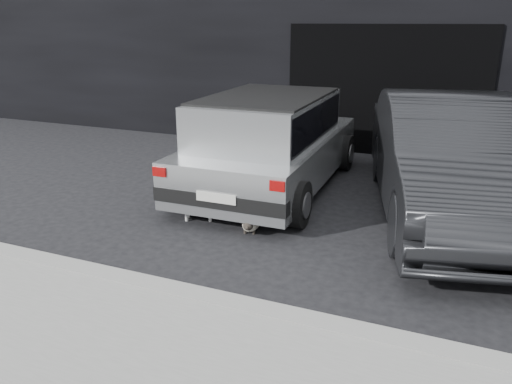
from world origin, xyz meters
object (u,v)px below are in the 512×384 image
at_px(silver_hatchback, 270,138).
at_px(cat_white, 202,207).
at_px(cat_siamese, 251,223).
at_px(second_car, 450,158).

distance_m(silver_hatchback, cat_white, 1.82).
relative_size(cat_siamese, cat_white, 0.87).
height_order(cat_siamese, cat_white, cat_white).
bearing_deg(silver_hatchback, second_car, -4.35).
bearing_deg(second_car, silver_hatchback, 162.97).
xyz_separation_m(silver_hatchback, second_car, (2.75, -0.17, -0.01)).
distance_m(silver_hatchback, cat_siamese, 1.96).
bearing_deg(cat_white, second_car, 95.90).
distance_m(second_car, cat_white, 3.53).
xyz_separation_m(silver_hatchback, cat_white, (-0.38, -1.65, -0.66)).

